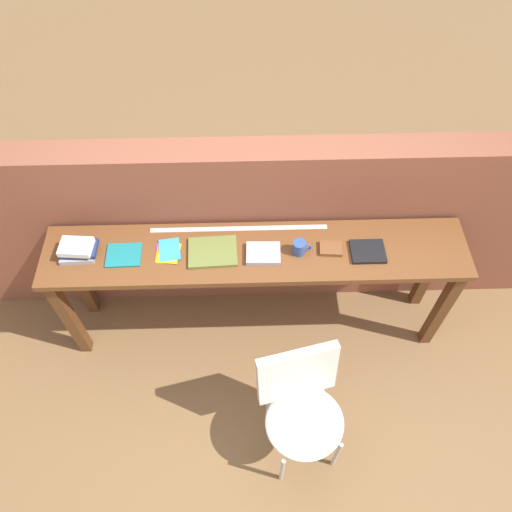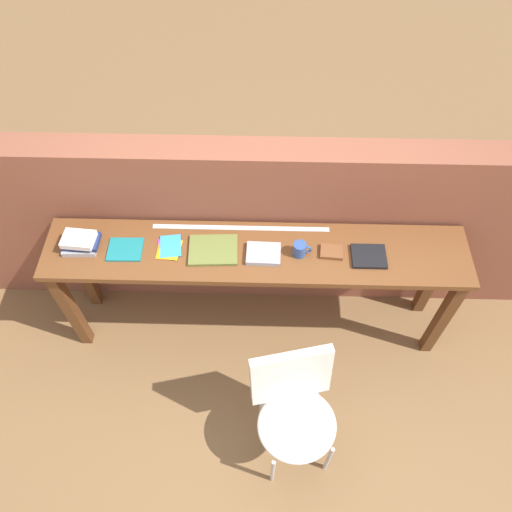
% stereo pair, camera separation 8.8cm
% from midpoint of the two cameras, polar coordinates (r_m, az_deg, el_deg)
% --- Properties ---
extents(ground_plane, '(40.00, 40.00, 0.00)m').
position_cam_midpoint_polar(ground_plane, '(3.52, 0.63, -11.95)').
color(ground_plane, brown).
extents(brick_wall_back, '(6.00, 0.20, 1.36)m').
position_cam_midpoint_polar(brick_wall_back, '(3.27, 0.95, 3.29)').
color(brick_wall_back, brown).
rests_on(brick_wall_back, ground).
extents(sideboard, '(2.50, 0.44, 0.88)m').
position_cam_midpoint_polar(sideboard, '(3.02, 0.86, -1.02)').
color(sideboard, brown).
rests_on(sideboard, ground).
extents(chair_white_moulded, '(0.53, 0.54, 0.89)m').
position_cam_midpoint_polar(chair_white_moulded, '(2.86, 5.37, -16.92)').
color(chair_white_moulded, silver).
rests_on(chair_white_moulded, ground).
extents(book_stack_leftmost, '(0.21, 0.15, 0.10)m').
position_cam_midpoint_polar(book_stack_leftmost, '(3.05, -18.67, 1.48)').
color(book_stack_leftmost, '#9E9EA3').
rests_on(book_stack_leftmost, sideboard).
extents(magazine_cycling, '(0.20, 0.17, 0.01)m').
position_cam_midpoint_polar(magazine_cycling, '(2.99, -13.91, 0.72)').
color(magazine_cycling, '#19757A').
rests_on(magazine_cycling, sideboard).
extents(pamphlet_pile_colourful, '(0.15, 0.19, 0.01)m').
position_cam_midpoint_polar(pamphlet_pile_colourful, '(2.95, -9.07, 0.89)').
color(pamphlet_pile_colourful, purple).
rests_on(pamphlet_pile_colourful, sideboard).
extents(book_open_centre, '(0.29, 0.23, 0.02)m').
position_cam_midpoint_polar(book_open_centre, '(2.91, -4.04, 0.66)').
color(book_open_centre, olive).
rests_on(book_open_centre, sideboard).
extents(book_grey_hardcover, '(0.20, 0.16, 0.03)m').
position_cam_midpoint_polar(book_grey_hardcover, '(2.88, 1.74, 0.23)').
color(book_grey_hardcover, '#9E9EA3').
rests_on(book_grey_hardcover, sideboard).
extents(mug, '(0.11, 0.08, 0.09)m').
position_cam_midpoint_polar(mug, '(2.87, 5.93, 0.75)').
color(mug, '#2D4C8C').
rests_on(mug, sideboard).
extents(leather_journal_brown, '(0.14, 0.11, 0.02)m').
position_cam_midpoint_polar(leather_journal_brown, '(2.93, 9.48, 0.46)').
color(leather_journal_brown, brown).
rests_on(leather_journal_brown, sideboard).
extents(book_repair_rightmost, '(0.20, 0.17, 0.02)m').
position_cam_midpoint_polar(book_repair_rightmost, '(2.96, 13.60, -0.05)').
color(book_repair_rightmost, black).
rests_on(book_repair_rightmost, sideboard).
extents(ruler_metal_back_edge, '(1.07, 0.03, 0.00)m').
position_cam_midpoint_polar(ruler_metal_back_edge, '(3.01, -0.90, 3.21)').
color(ruler_metal_back_edge, silver).
rests_on(ruler_metal_back_edge, sideboard).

